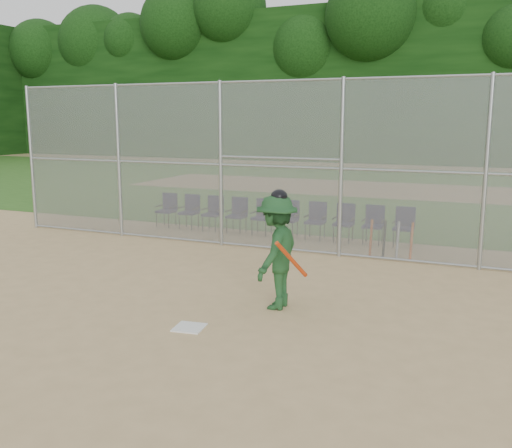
% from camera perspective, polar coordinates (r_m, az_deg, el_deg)
% --- Properties ---
extents(ground, '(100.00, 100.00, 0.00)m').
position_cam_1_polar(ground, '(9.09, -6.27, -9.49)').
color(ground, tan).
rests_on(ground, ground).
extents(grass_strip, '(100.00, 100.00, 0.00)m').
position_cam_1_polar(grass_strip, '(25.96, 13.56, 3.34)').
color(grass_strip, '#2D5B1B').
rests_on(grass_strip, ground).
extents(dirt_patch_far, '(24.00, 24.00, 0.00)m').
position_cam_1_polar(dirt_patch_far, '(25.96, 13.56, 3.34)').
color(dirt_patch_far, tan).
rests_on(dirt_patch_far, ground).
extents(backstop_fence, '(16.09, 0.09, 4.00)m').
position_cam_1_polar(backstop_fence, '(13.17, 4.29, 5.97)').
color(backstop_fence, gray).
rests_on(backstop_fence, ground).
extents(treeline, '(81.00, 60.00, 11.00)m').
position_cam_1_polar(treeline, '(27.86, 14.78, 15.08)').
color(treeline, black).
rests_on(treeline, ground).
extents(home_plate, '(0.49, 0.49, 0.02)m').
position_cam_1_polar(home_plate, '(8.75, -6.68, -10.23)').
color(home_plate, white).
rests_on(home_plate, ground).
extents(batter_at_plate, '(0.96, 1.31, 1.98)m').
position_cam_1_polar(batter_at_plate, '(9.35, 2.08, -2.73)').
color(batter_at_plate, '#1C4621').
rests_on(batter_at_plate, ground).
extents(spare_bats, '(0.96, 0.29, 0.85)m').
position_cam_1_polar(spare_bats, '(13.16, 13.34, -1.54)').
color(spare_bats, '#D84C14').
rests_on(spare_bats, ground).
extents(chair_0, '(0.54, 0.52, 0.96)m').
position_cam_1_polar(chair_0, '(16.76, -8.98, 1.36)').
color(chair_0, '#110F39').
rests_on(chair_0, ground).
extents(chair_1, '(0.54, 0.52, 0.96)m').
position_cam_1_polar(chair_1, '(16.38, -6.75, 1.21)').
color(chair_1, '#110F39').
rests_on(chair_1, ground).
extents(chair_2, '(0.54, 0.52, 0.96)m').
position_cam_1_polar(chair_2, '(16.02, -4.41, 1.04)').
color(chair_2, '#110F39').
rests_on(chair_2, ground).
extents(chair_3, '(0.54, 0.52, 0.96)m').
position_cam_1_polar(chair_3, '(15.69, -1.97, 0.87)').
color(chair_3, '#110F39').
rests_on(chair_3, ground).
extents(chair_4, '(0.54, 0.52, 0.96)m').
position_cam_1_polar(chair_4, '(15.39, 0.57, 0.68)').
color(chair_4, '#110F39').
rests_on(chair_4, ground).
extents(chair_5, '(0.54, 0.52, 0.96)m').
position_cam_1_polar(chair_5, '(15.13, 3.21, 0.49)').
color(chair_5, '#110F39').
rests_on(chair_5, ground).
extents(chair_6, '(0.54, 0.52, 0.96)m').
position_cam_1_polar(chair_6, '(14.89, 5.93, 0.30)').
color(chair_6, '#110F39').
rests_on(chair_6, ground).
extents(chair_7, '(0.54, 0.52, 0.96)m').
position_cam_1_polar(chair_7, '(14.69, 8.73, 0.09)').
color(chair_7, '#110F39').
rests_on(chair_7, ground).
extents(chair_8, '(0.54, 0.52, 0.96)m').
position_cam_1_polar(chair_8, '(14.53, 11.61, -0.12)').
color(chair_8, '#110F39').
rests_on(chair_8, ground).
extents(chair_9, '(0.54, 0.52, 0.96)m').
position_cam_1_polar(chair_9, '(14.40, 14.54, -0.33)').
color(chair_9, '#110F39').
rests_on(chair_9, ground).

